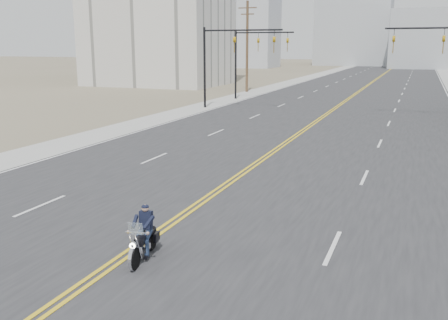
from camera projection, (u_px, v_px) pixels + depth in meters
ground_plane at (92, 280)px, 11.79m from camera, size 400.00×400.00×0.00m
road at (372, 82)px, 75.32m from camera, size 20.00×200.00×0.01m
sidewalk_left at (297, 81)px, 79.41m from camera, size 3.00×200.00×0.01m
traffic_mast_left at (226, 51)px, 42.92m from camera, size 7.10×0.26×7.00m
traffic_mast_far at (251, 51)px, 50.31m from camera, size 6.10×0.26×7.00m
utility_pole_left at (247, 45)px, 58.57m from camera, size 2.20×0.30×10.50m
haze_bldg_a at (248, 23)px, 126.14m from camera, size 14.00×12.00×22.00m
haze_bldg_b at (429, 39)px, 120.84m from camera, size 18.00×14.00×14.00m
haze_bldg_d at (354, 18)px, 140.22m from camera, size 20.00×15.00×26.00m
haze_bldg_f at (216, 37)px, 145.76m from camera, size 12.00×12.00×16.00m
motorcyclist at (143, 234)px, 12.79m from camera, size 1.08×1.91×1.41m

